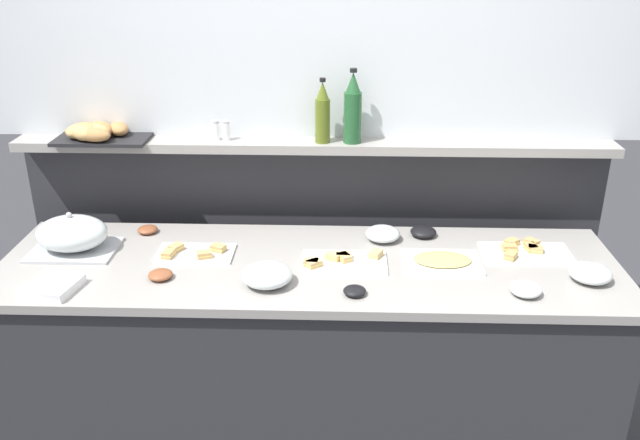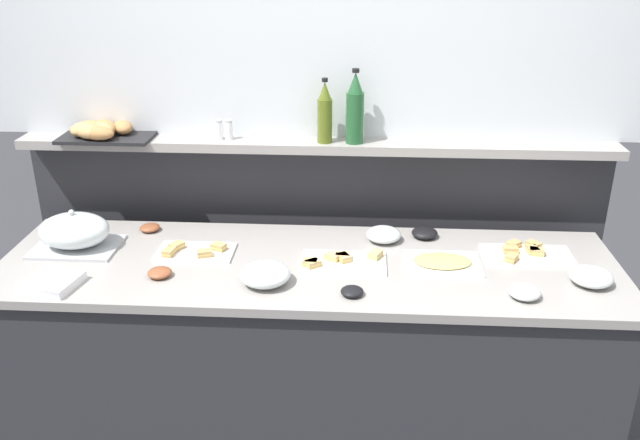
{
  "view_description": "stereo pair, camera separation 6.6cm",
  "coord_description": "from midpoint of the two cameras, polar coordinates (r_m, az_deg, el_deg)",
  "views": [
    {
      "loc": [
        0.12,
        -2.33,
        2.1
      ],
      "look_at": [
        0.04,
        0.1,
        1.05
      ],
      "focal_mm": 37.57,
      "sensor_mm": 36.0,
      "label": 1
    },
    {
      "loc": [
        0.19,
        -2.33,
        2.1
      ],
      "look_at": [
        0.04,
        0.1,
        1.05
      ],
      "focal_mm": 37.57,
      "sensor_mm": 36.0,
      "label": 2
    }
  ],
  "objects": [
    {
      "name": "wine_bottle_green",
      "position": [
        2.86,
        3.66,
        9.33
      ],
      "size": [
        0.08,
        0.08,
        0.32
      ],
      "color": "#23562D",
      "rests_on": "back_ledge_unit"
    },
    {
      "name": "back_ledge_unit",
      "position": [
        3.21,
        0.32,
        -3.18
      ],
      "size": [
        2.61,
        0.22,
        1.27
      ],
      "color": "#2D2D33",
      "rests_on": "ground_plane"
    },
    {
      "name": "napkin_stack",
      "position": [
        2.62,
        -21.11,
        -4.99
      ],
      "size": [
        0.2,
        0.2,
        0.03
      ],
      "primitive_type": "cube",
      "rotation": [
        0.0,
        0.0,
        -0.19
      ],
      "color": "white",
      "rests_on": "buffet_counter"
    },
    {
      "name": "glass_bowl_large",
      "position": [
        2.66,
        22.75,
        -4.51
      ],
      "size": [
        0.16,
        0.16,
        0.06
      ],
      "color": "silver",
      "rests_on": "buffet_counter"
    },
    {
      "name": "condiment_bowl_cream",
      "position": [
        2.58,
        -12.78,
        -4.4
      ],
      "size": [
        0.09,
        0.09,
        0.03
      ],
      "primitive_type": "ellipsoid",
      "color": "brown",
      "rests_on": "buffet_counter"
    },
    {
      "name": "glass_bowl_small",
      "position": [
        2.46,
        -3.93,
        -4.7
      ],
      "size": [
        0.19,
        0.19,
        0.08
      ],
      "color": "silver",
      "rests_on": "buffet_counter"
    },
    {
      "name": "serving_cloche",
      "position": [
        2.87,
        -19.57,
        -0.97
      ],
      "size": [
        0.34,
        0.24,
        0.17
      ],
      "color": "#B7BABF",
      "rests_on": "buffet_counter"
    },
    {
      "name": "glass_bowl_medium",
      "position": [
        2.49,
        17.74,
        -5.89
      ],
      "size": [
        0.11,
        0.11,
        0.05
      ],
      "color": "silver",
      "rests_on": "buffet_counter"
    },
    {
      "name": "buffet_counter",
      "position": [
        2.85,
        -0.3,
        -11.79
      ],
      "size": [
        2.43,
        0.72,
        0.91
      ],
      "color": "#2D2D33",
      "rests_on": "ground_plane"
    },
    {
      "name": "sandwich_platter_front",
      "position": [
        2.8,
        17.77,
        -2.73
      ],
      "size": [
        0.35,
        0.19,
        0.04
      ],
      "color": "white",
      "rests_on": "buffet_counter"
    },
    {
      "name": "ground_plane",
      "position": [
        3.61,
        0.35,
        -12.22
      ],
      "size": [
        12.0,
        12.0,
        0.0
      ],
      "primitive_type": "plane",
      "color": "#38383D"
    },
    {
      "name": "condiment_bowl_teal",
      "position": [
        2.4,
        3.54,
        -6.09
      ],
      "size": [
        0.08,
        0.08,
        0.03
      ],
      "primitive_type": "ellipsoid",
      "color": "black",
      "rests_on": "buffet_counter"
    },
    {
      "name": "pepper_shaker",
      "position": [
        2.95,
        -7.13,
        7.63
      ],
      "size": [
        0.03,
        0.03,
        0.09
      ],
      "color": "white",
      "rests_on": "back_ledge_unit"
    },
    {
      "name": "sandwich_platter_rear",
      "position": [
        2.73,
        -9.95,
        -2.63
      ],
      "size": [
        0.31,
        0.18,
        0.04
      ],
      "color": "silver",
      "rests_on": "buffet_counter"
    },
    {
      "name": "olive_oil_bottle",
      "position": [
        2.86,
        1.07,
        9.01
      ],
      "size": [
        0.06,
        0.06,
        0.28
      ],
      "color": "#56661E",
      "rests_on": "back_ledge_unit"
    },
    {
      "name": "cold_cuts_platter",
      "position": [
        2.65,
        11.06,
        -3.56
      ],
      "size": [
        0.3,
        0.21,
        0.02
      ],
      "color": "silver",
      "rests_on": "buffet_counter"
    },
    {
      "name": "salt_shaker",
      "position": [
        2.96,
        -7.98,
        7.63
      ],
      "size": [
        0.03,
        0.03,
        0.09
      ],
      "color": "white",
      "rests_on": "back_ledge_unit"
    },
    {
      "name": "glass_bowl_extra",
      "position": [
        2.81,
        6.1,
        -1.28
      ],
      "size": [
        0.15,
        0.15,
        0.06
      ],
      "color": "silver",
      "rests_on": "buffet_counter"
    },
    {
      "name": "condiment_bowl_red",
      "position": [
        2.87,
        9.55,
        -1.09
      ],
      "size": [
        0.11,
        0.11,
        0.04
      ],
      "primitive_type": "ellipsoid",
      "color": "black",
      "rests_on": "buffet_counter"
    },
    {
      "name": "condiment_bowl_dark",
      "position": [
        2.97,
        -13.67,
        -0.64
      ],
      "size": [
        0.09,
        0.09,
        0.03
      ],
      "primitive_type": "ellipsoid",
      "color": "brown",
      "rests_on": "buffet_counter"
    },
    {
      "name": "bread_basket",
      "position": [
        3.07,
        -17.73,
        7.26
      ],
      "size": [
        0.4,
        0.28,
        0.08
      ],
      "color": "black",
      "rests_on": "back_ledge_unit"
    },
    {
      "name": "sandwich_platter_side",
      "position": [
        2.61,
        2.53,
        -3.54
      ],
      "size": [
        0.33,
        0.2,
        0.04
      ],
      "color": "white",
      "rests_on": "buffet_counter"
    }
  ]
}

